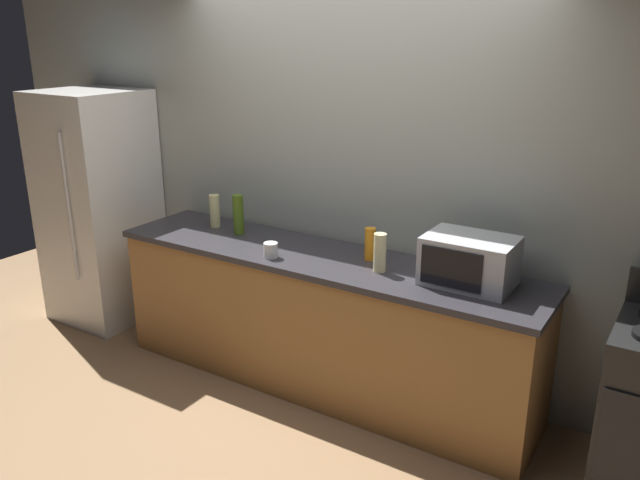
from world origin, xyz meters
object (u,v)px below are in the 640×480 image
refrigerator (99,208)px  bottle_dish_soap (370,244)px  mug_white (271,250)px  bottle_hand_soap (380,253)px  microwave (469,261)px  bottle_vinegar (215,211)px  bottle_olive_oil (238,214)px

refrigerator → bottle_dish_soap: (2.34, 0.10, 0.10)m
refrigerator → mug_white: size_ratio=19.34×
bottle_dish_soap → bottle_hand_soap: bearing=-45.9°
microwave → refrigerator: bearing=-179.1°
microwave → bottle_dish_soap: 0.64m
refrigerator → bottle_vinegar: bearing=5.7°
microwave → bottle_olive_oil: 1.64m
refrigerator → mug_white: 1.82m
refrigerator → bottle_olive_oil: size_ratio=6.62×
bottle_vinegar → bottle_hand_soap: (1.38, -0.15, -0.00)m
bottle_olive_oil → bottle_hand_soap: bearing=-5.9°
bottle_olive_oil → mug_white: 0.54m
bottle_vinegar → mug_white: bottle_vinegar is taller
refrigerator → microwave: 2.99m
refrigerator → mug_white: (1.81, -0.19, 0.05)m
microwave → mug_white: 1.20m
bottle_dish_soap → bottle_vinegar: (-1.24, 0.01, 0.02)m
bottle_hand_soap → bottle_dish_soap: bearing=134.1°
bottle_olive_oil → bottle_dish_soap: bottle_olive_oil is taller
microwave → mug_white: microwave is taller
bottle_olive_oil → bottle_vinegar: bearing=171.7°
refrigerator → bottle_hand_soap: (2.48, -0.04, 0.11)m
bottle_dish_soap → mug_white: size_ratio=2.14×
bottle_olive_oil → bottle_dish_soap: bearing=1.5°
refrigerator → bottle_vinegar: refrigerator is taller
microwave → bottle_vinegar: microwave is taller
bottle_olive_oil → bottle_dish_soap: size_ratio=1.37×
bottle_dish_soap → bottle_vinegar: size_ratio=0.86×
mug_white → microwave: bearing=11.5°
microwave → bottle_dish_soap: microwave is taller
refrigerator → microwave: bearing=0.9°
refrigerator → bottle_olive_oil: 1.36m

